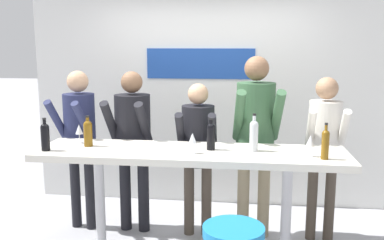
% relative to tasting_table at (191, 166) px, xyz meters
% --- Properties ---
extents(back_wall, '(4.31, 0.12, 2.55)m').
position_rel_tasting_table_xyz_m(back_wall, '(-0.00, 1.59, 0.37)').
color(back_wall, silver).
rests_on(back_wall, ground_plane).
extents(tasting_table, '(2.71, 0.68, 1.05)m').
position_rel_tasting_table_xyz_m(tasting_table, '(0.00, 0.00, 0.00)').
color(tasting_table, silver).
rests_on(tasting_table, ground_plane).
extents(person_far_left, '(0.45, 0.56, 1.70)m').
position_rel_tasting_table_xyz_m(person_far_left, '(-1.25, 0.60, 0.15)').
color(person_far_left, black).
rests_on(person_far_left, ground_plane).
extents(person_left, '(0.47, 0.57, 1.70)m').
position_rel_tasting_table_xyz_m(person_left, '(-0.68, 0.61, 0.14)').
color(person_left, black).
rests_on(person_left, ground_plane).
extents(person_center_left, '(0.40, 0.50, 1.58)m').
position_rel_tasting_table_xyz_m(person_center_left, '(-0.00, 0.58, 0.07)').
color(person_center_left, '#473D33').
rests_on(person_center_left, ground_plane).
extents(person_center, '(0.50, 0.62, 1.85)m').
position_rel_tasting_table_xyz_m(person_center, '(0.57, 0.62, 0.24)').
color(person_center, gray).
rests_on(person_center, ground_plane).
extents(person_center_right, '(0.39, 0.51, 1.65)m').
position_rel_tasting_table_xyz_m(person_center_right, '(1.24, 0.61, 0.12)').
color(person_center_right, '#473D33').
rests_on(person_center_right, ground_plane).
extents(wine_bottle_0, '(0.07, 0.07, 0.29)m').
position_rel_tasting_table_xyz_m(wine_bottle_0, '(-1.25, -0.17, 0.27)').
color(wine_bottle_0, black).
rests_on(wine_bottle_0, tasting_table).
extents(wine_bottle_1, '(0.07, 0.07, 0.28)m').
position_rel_tasting_table_xyz_m(wine_bottle_1, '(0.17, 0.04, 0.27)').
color(wine_bottle_1, black).
rests_on(wine_bottle_1, tasting_table).
extents(wine_bottle_2, '(0.08, 0.08, 0.28)m').
position_rel_tasting_table_xyz_m(wine_bottle_2, '(-0.94, 0.03, 0.27)').
color(wine_bottle_2, brown).
rests_on(wine_bottle_2, tasting_table).
extents(wine_bottle_3, '(0.06, 0.06, 0.30)m').
position_rel_tasting_table_xyz_m(wine_bottle_3, '(1.11, -0.16, 0.27)').
color(wine_bottle_3, brown).
rests_on(wine_bottle_3, tasting_table).
extents(wine_bottle_4, '(0.07, 0.07, 0.33)m').
position_rel_tasting_table_xyz_m(wine_bottle_4, '(0.54, 0.04, 0.29)').
color(wine_bottle_4, '#B7BCC1').
rests_on(wine_bottle_4, tasting_table).
extents(wine_glass_0, '(0.07, 0.07, 0.18)m').
position_rel_tasting_table_xyz_m(wine_glass_0, '(1.00, -0.09, 0.26)').
color(wine_glass_0, silver).
rests_on(wine_glass_0, tasting_table).
extents(wine_glass_1, '(0.07, 0.07, 0.18)m').
position_rel_tasting_table_xyz_m(wine_glass_1, '(-1.07, 0.15, 0.26)').
color(wine_glass_1, silver).
rests_on(wine_glass_1, tasting_table).
extents(wine_glass_2, '(0.07, 0.07, 0.18)m').
position_rel_tasting_table_xyz_m(wine_glass_2, '(0.03, -0.11, 0.26)').
color(wine_glass_2, silver).
rests_on(wine_glass_2, tasting_table).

